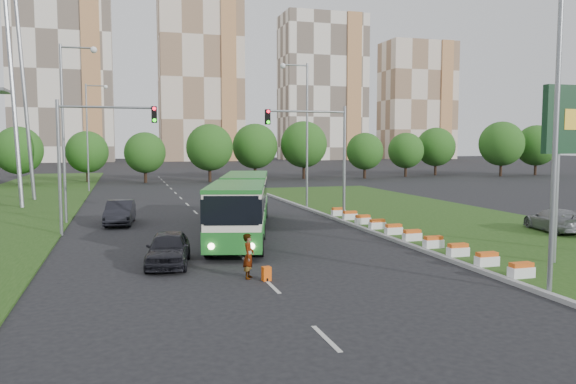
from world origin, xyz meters
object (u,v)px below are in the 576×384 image
object	(u,v)px
car_median	(555,220)
articulated_bus	(239,204)
car_left_near	(168,248)
shopping_trolley	(266,274)
car_left_far	(120,213)
traffic_mast_left	(88,145)
pedestrian	(249,256)
traffic_mast_median	(322,145)

from	to	relation	value
car_median	articulated_bus	bearing A→B (deg)	-5.95
car_left_near	shopping_trolley	bearing A→B (deg)	-39.08
car_left_near	car_left_far	world-z (taller)	car_left_far
traffic_mast_left	car_left_far	distance (m)	6.14
traffic_mast_left	articulated_bus	world-z (taller)	traffic_mast_left
shopping_trolley	car_left_far	bearing A→B (deg)	100.32
articulated_bus	car_median	distance (m)	19.09
traffic_mast_left	shopping_trolley	xyz separation A→B (m)	(7.39, -14.09, -5.07)
pedestrian	shopping_trolley	world-z (taller)	pedestrian
pedestrian	articulated_bus	bearing A→B (deg)	15.23
shopping_trolley	pedestrian	bearing A→B (deg)	129.34
car_left_near	car_median	bearing A→B (deg)	15.09
traffic_mast_median	car_left_far	size ratio (longest dim) A/B	1.65
car_left_near	pedestrian	size ratio (longest dim) A/B	2.45
traffic_mast_median	traffic_mast_left	size ratio (longest dim) A/B	1.00
traffic_mast_median	shopping_trolley	xyz separation A→B (m)	(-7.77, -15.09, -5.07)
traffic_mast_median	car_median	bearing A→B (deg)	-36.75
car_left_near	traffic_mast_median	bearing A→B (deg)	53.78
traffic_mast_left	car_median	distance (m)	28.35
car_left_far	articulated_bus	bearing A→B (deg)	-34.13
car_left_near	pedestrian	xyz separation A→B (m)	(2.93, -3.40, 0.15)
articulated_bus	car_median	world-z (taller)	articulated_bus
traffic_mast_median	traffic_mast_left	bearing A→B (deg)	-176.23
traffic_mast_median	car_median	size ratio (longest dim) A/B	1.67
pedestrian	car_left_near	bearing A→B (deg)	65.42
car_left_near	car_median	world-z (taller)	car_median
traffic_mast_median	traffic_mast_left	world-z (taller)	same
traffic_mast_left	articulated_bus	xyz separation A→B (m)	(8.69, -2.05, -3.56)
traffic_mast_median	car_left_far	world-z (taller)	traffic_mast_median
articulated_bus	car_median	bearing A→B (deg)	-2.52
traffic_mast_median	shopping_trolley	size ratio (longest dim) A/B	14.10
traffic_mast_left	articulated_bus	distance (m)	9.61
traffic_mast_median	traffic_mast_left	xyz separation A→B (m)	(-15.16, -1.00, 0.00)
car_left_near	pedestrian	world-z (taller)	pedestrian
traffic_mast_median	car_left_near	world-z (taller)	traffic_mast_median
traffic_mast_median	pedestrian	size ratio (longest dim) A/B	4.37
car_left_far	pedestrian	bearing A→B (deg)	-68.03
traffic_mast_median	articulated_bus	size ratio (longest dim) A/B	0.45
traffic_mast_left	shopping_trolley	size ratio (longest dim) A/B	14.10
car_left_far	shopping_trolley	size ratio (longest dim) A/B	8.57
articulated_bus	traffic_mast_left	bearing A→B (deg)	-178.37
articulated_bus	car_left_far	distance (m)	9.14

